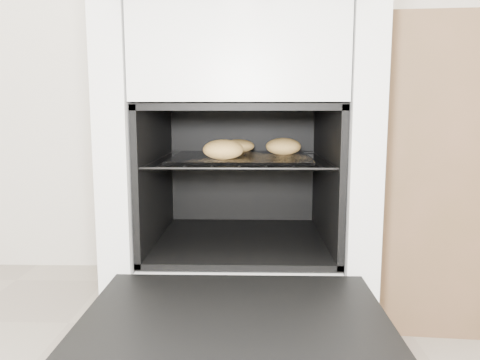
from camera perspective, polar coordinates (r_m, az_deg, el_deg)
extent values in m
cube|color=silver|center=(1.41, 0.18, 3.73)|extent=(0.67, 0.71, 1.02)
cube|color=black|center=(0.92, -0.65, -17.01)|extent=(0.58, 0.44, 0.03)
cube|color=silver|center=(0.93, -0.65, -18.13)|extent=(0.60, 0.47, 0.02)
cylinder|color=black|center=(1.35, -10.07, 2.56)|extent=(0.01, 0.47, 0.01)
cylinder|color=black|center=(1.34, 10.34, 2.50)|extent=(0.01, 0.47, 0.01)
cylinder|color=black|center=(1.11, -0.17, 1.39)|extent=(0.48, 0.01, 0.01)
cylinder|color=black|center=(1.55, 0.29, 3.42)|extent=(0.48, 0.01, 0.01)
cylinder|color=black|center=(1.35, -8.44, 2.57)|extent=(0.01, 0.44, 0.01)
cylinder|color=black|center=(1.34, -5.63, 2.57)|extent=(0.01, 0.44, 0.01)
cylinder|color=black|center=(1.33, -2.78, 2.58)|extent=(0.01, 0.44, 0.01)
cylinder|color=black|center=(1.33, 0.10, 2.57)|extent=(0.01, 0.44, 0.01)
cylinder|color=black|center=(1.33, 2.97, 2.56)|extent=(0.01, 0.44, 0.01)
cylinder|color=black|center=(1.33, 5.85, 2.54)|extent=(0.01, 0.44, 0.01)
cylinder|color=black|center=(1.34, 8.69, 2.52)|extent=(0.01, 0.44, 0.01)
cube|color=white|center=(1.30, 0.07, 2.76)|extent=(0.38, 0.33, 0.01)
ellipsoid|color=tan|center=(1.41, -0.20, 4.18)|extent=(0.14, 0.14, 0.04)
ellipsoid|color=tan|center=(1.34, 5.30, 4.10)|extent=(0.11, 0.11, 0.05)
ellipsoid|color=tan|center=(1.21, -2.07, 3.74)|extent=(0.14, 0.14, 0.05)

